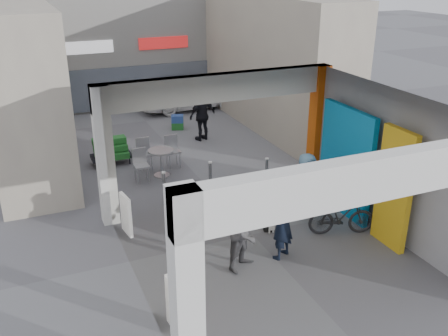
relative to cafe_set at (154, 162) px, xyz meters
name	(u,v)px	position (x,y,z in m)	size (l,w,h in m)	color
ground	(252,234)	(1.11, -4.63, -0.35)	(90.00, 90.00, 0.00)	#5E5E63
arcade_canopy	(294,153)	(1.65, -5.45, 1.95)	(6.40, 6.45, 6.40)	silver
far_building	(117,11)	(1.11, 9.36, 3.64)	(18.00, 4.08, 8.00)	silver
plaza_bldg_left	(22,83)	(-3.39, 2.87, 2.15)	(2.00, 9.00, 5.00)	#A49C88
plaza_bldg_right	(273,62)	(5.61, 2.87, 2.15)	(2.00, 9.00, 5.00)	#A49C88
bollard_left	(164,189)	(-0.35, -2.25, 0.11)	(0.09, 0.09, 0.93)	gray
bollard_center	(210,179)	(0.99, -2.20, 0.14)	(0.09, 0.09, 0.99)	gray
bollard_right	(267,172)	(2.73, -2.24, 0.07)	(0.09, 0.09, 0.84)	gray
advert_board_near	(174,305)	(-1.63, -7.08, 0.15)	(0.14, 0.55, 1.00)	silver
advert_board_far	(126,214)	(-1.63, -3.39, 0.15)	(0.17, 0.56, 1.00)	silver
cafe_set	(154,162)	(0.00, 0.00, 0.00)	(1.65, 1.33, 1.00)	#A9AAAE
produce_stand	(111,154)	(-1.09, 1.23, -0.02)	(1.27, 0.69, 0.83)	black
crate_stack	(177,122)	(2.00, 3.83, -0.07)	(0.55, 0.49, 0.56)	#1B5F26
border_collie	(269,222)	(1.57, -4.63, -0.11)	(0.22, 0.44, 0.60)	black
man_with_dog	(283,222)	(1.27, -5.75, 0.53)	(0.64, 0.42, 1.76)	black
man_back_turned	(246,232)	(0.37, -5.79, 0.50)	(0.83, 0.65, 1.71)	#444446
man_elderly	(306,184)	(2.83, -4.17, 0.48)	(0.81, 0.53, 1.66)	#6091BA
man_crates	(202,115)	(2.46, 2.27, 0.59)	(1.10, 0.46, 1.88)	black
bicycle_front	(327,196)	(3.41, -4.33, 0.10)	(0.61, 1.74, 0.91)	black
bicycle_rear	(342,216)	(3.08, -5.42, 0.12)	(0.45, 1.59, 0.95)	black
white_van	(189,92)	(3.39, 6.43, 0.40)	(1.77, 4.40, 1.50)	white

